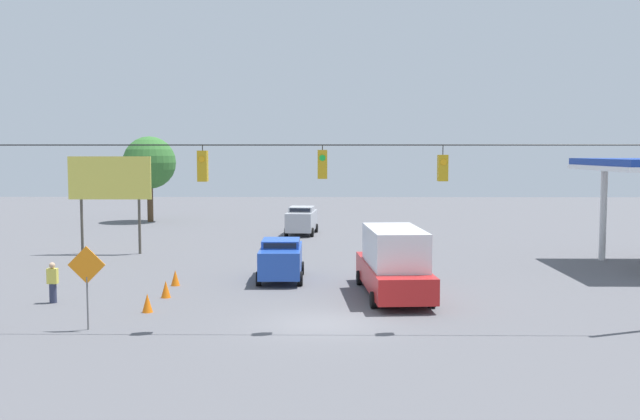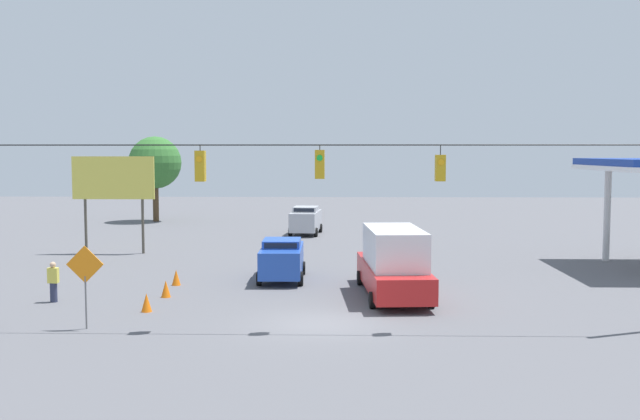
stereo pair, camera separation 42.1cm
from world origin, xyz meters
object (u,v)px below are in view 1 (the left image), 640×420
object	(u,v)px
overhead_signal_span	(320,201)
sedan_blue_withflow_mid	(281,259)
box_truck_red_crossing_near	(394,262)
tree_horizon_left	(149,163)
traffic_cone_nearest	(147,303)
traffic_cone_third	(175,278)
sedan_silver_withflow_deep	(302,220)
pedestrian	(53,283)
roadside_billboard	(110,183)
work_zone_sign	(87,271)
traffic_cone_second	(166,289)

from	to	relation	value
overhead_signal_span	sedan_blue_withflow_mid	size ratio (longest dim) A/B	5.04
box_truck_red_crossing_near	tree_horizon_left	distance (m)	36.50
sedan_blue_withflow_mid	traffic_cone_nearest	xyz separation A→B (m)	(4.55, 6.82, -0.65)
traffic_cone_third	tree_horizon_left	size ratio (longest dim) A/B	0.10
overhead_signal_span	sedan_silver_withflow_deep	distance (m)	27.94
sedan_blue_withflow_mid	tree_horizon_left	bearing A→B (deg)	-64.82
pedestrian	traffic_cone_third	bearing A→B (deg)	-137.83
traffic_cone_nearest	roadside_billboard	distance (m)	16.90
work_zone_sign	traffic_cone_nearest	bearing A→B (deg)	-117.14
traffic_cone_nearest	tree_horizon_left	size ratio (longest dim) A/B	0.10
work_zone_sign	sedan_blue_withflow_mid	bearing A→B (deg)	-121.98
roadside_billboard	traffic_cone_third	bearing A→B (deg)	120.69
traffic_cone_nearest	traffic_cone_second	size ratio (longest dim) A/B	1.00
box_truck_red_crossing_near	tree_horizon_left	world-z (taller)	tree_horizon_left
box_truck_red_crossing_near	overhead_signal_span	bearing A→B (deg)	61.62
overhead_signal_span	traffic_cone_second	xyz separation A→B (m)	(6.41, -5.07, -3.99)
traffic_cone_second	work_zone_sign	world-z (taller)	work_zone_sign
sedan_blue_withflow_mid	pedestrian	world-z (taller)	sedan_blue_withflow_mid
work_zone_sign	pedestrian	distance (m)	5.24
sedan_silver_withflow_deep	traffic_cone_third	bearing A→B (deg)	76.16
traffic_cone_third	roadside_billboard	world-z (taller)	roadside_billboard
sedan_blue_withflow_mid	roadside_billboard	xyz separation A→B (m)	(10.58, -8.49, 3.18)
traffic_cone_nearest	roadside_billboard	size ratio (longest dim) A/B	0.12
overhead_signal_span	roadside_billboard	bearing A→B (deg)	-54.75
overhead_signal_span	traffic_cone_third	bearing A→B (deg)	-49.53
traffic_cone_second	work_zone_sign	distance (m)	5.72
traffic_cone_nearest	pedestrian	distance (m)	4.50
box_truck_red_crossing_near	work_zone_sign	world-z (taller)	box_truck_red_crossing_near
sedan_silver_withflow_deep	traffic_cone_nearest	distance (m)	25.77
sedan_silver_withflow_deep	traffic_cone_third	xyz separation A→B (m)	(4.92, 19.98, -0.70)
traffic_cone_third	tree_horizon_left	distance (m)	30.90
overhead_signal_span	sedan_blue_withflow_mid	world-z (taller)	overhead_signal_span
traffic_cone_second	tree_horizon_left	size ratio (longest dim) A/B	0.10
sedan_silver_withflow_deep	pedestrian	world-z (taller)	sedan_silver_withflow_deep
traffic_cone_third	sedan_blue_withflow_mid	bearing A→B (deg)	-162.13
box_truck_red_crossing_near	traffic_cone_second	distance (m)	9.46
traffic_cone_third	work_zone_sign	bearing A→B (deg)	81.09
work_zone_sign	pedestrian	size ratio (longest dim) A/B	1.75
box_truck_red_crossing_near	traffic_cone_third	size ratio (longest dim) A/B	10.79
box_truck_red_crossing_near	traffic_cone_second	world-z (taller)	box_truck_red_crossing_near
overhead_signal_span	sedan_blue_withflow_mid	bearing A→B (deg)	-78.15
traffic_cone_second	traffic_cone_nearest	bearing A→B (deg)	88.29
box_truck_red_crossing_near	tree_horizon_left	size ratio (longest dim) A/B	1.04
sedan_silver_withflow_deep	traffic_cone_third	world-z (taller)	sedan_silver_withflow_deep
sedan_blue_withflow_mid	traffic_cone_third	bearing A→B (deg)	17.87
roadside_billboard	sedan_silver_withflow_deep	bearing A→B (deg)	-137.39
box_truck_red_crossing_near	pedestrian	xyz separation A→B (m)	(13.65, 1.50, -0.61)
traffic_cone_second	overhead_signal_span	bearing A→B (deg)	141.65
sedan_silver_withflow_deep	tree_horizon_left	bearing A→B (deg)	-35.03
sedan_silver_withflow_deep	traffic_cone_second	size ratio (longest dim) A/B	6.41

